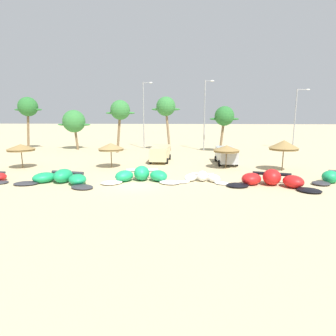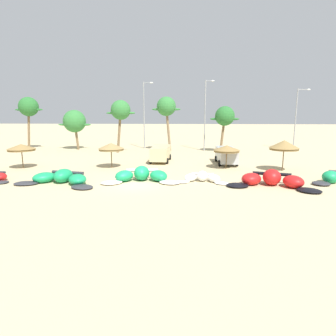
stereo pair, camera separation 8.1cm
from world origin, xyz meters
The scene contains 19 objects.
ground_plane centered at (0.00, 0.00, 0.00)m, with size 260.00×260.00×0.00m, color #C6B284.
kite_left centered at (-6.21, -0.11, 0.44)m, with size 7.33×4.06×1.15m.
kite_left_of_center centered at (0.43, 1.06, 0.49)m, with size 6.96×3.45×1.27m.
kite_center centered at (5.67, 1.15, 0.34)m, with size 4.77×2.41×0.89m.
kite_right_of_center centered at (11.20, -0.04, 0.51)m, with size 7.18×4.28×1.32m.
beach_umbrella_near_van centered at (-13.10, 6.22, 2.23)m, with size 2.87×2.87×2.59m.
beach_umbrella_middle centered at (-3.68, 7.01, 2.28)m, with size 2.75×2.75×2.67m.
beach_umbrella_near_palms centered at (8.57, 7.33, 2.12)m, with size 2.78×2.78×2.47m.
beach_umbrella_outermost centered at (14.14, 6.37, 2.64)m, with size 2.94×2.94×3.12m.
parked_van centered at (8.95, 10.31, 1.09)m, with size 2.23×5.08×1.84m.
parked_car_second centered at (1.25, 11.43, 1.09)m, with size 2.37×5.13×1.84m.
palm_leftmost centered at (-20.65, 22.15, 6.67)m, with size 4.55×3.03×8.30m.
palm_left centered at (-13.39, 22.25, 4.47)m, with size 5.33×3.55×6.29m.
palm_left_of_gap centered at (-5.23, 19.14, 6.12)m, with size 4.29×2.86×7.66m.
palm_center_left centered at (1.31, 21.37, 6.66)m, with size 4.37×2.91×8.24m.
palm_center_right centered at (9.97, 20.14, 5.28)m, with size 4.29×2.86×6.80m.
lamppost_west centered at (-2.42, 24.33, 5.88)m, with size 1.61×0.24×10.71m.
lamppost_west_center centered at (7.29, 21.96, 5.84)m, with size 1.42×0.24×10.68m.
lamppost_east_center centered at (21.82, 24.19, 5.33)m, with size 2.02×0.24×9.53m.
Camera 2 is at (4.13, -23.06, 5.83)m, focal length 30.76 mm.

